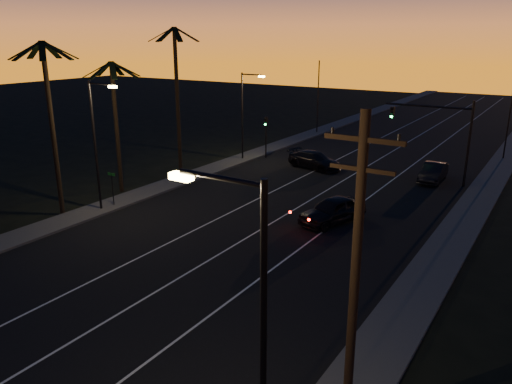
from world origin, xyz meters
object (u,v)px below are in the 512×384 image
Objects in this scene: right_car at (433,172)px; cross_car at (315,160)px; lead_car at (333,210)px; utility_pole at (355,275)px; signal_mast at (440,126)px.

right_car is 0.82× the size of cross_car.
lead_car reaches higher than cross_car.
utility_pole reaches higher than right_car.
lead_car is at bearing -102.95° from right_car.
right_car is (-4.64, 30.22, -4.53)m from utility_pole.
signal_mast is 1.51× the size of right_car.
utility_pole is 32.77m from cross_car.
signal_mast reaches higher than cross_car.
utility_pole reaches higher than signal_mast.
utility_pole is 30.91m from right_car.
right_car is 10.51m from cross_car.
utility_pole reaches higher than lead_car.
cross_car is (-7.25, 12.26, -0.07)m from lead_car.
signal_mast is 1.21× the size of lead_car.
signal_mast is at bearing 6.65° from cross_car.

